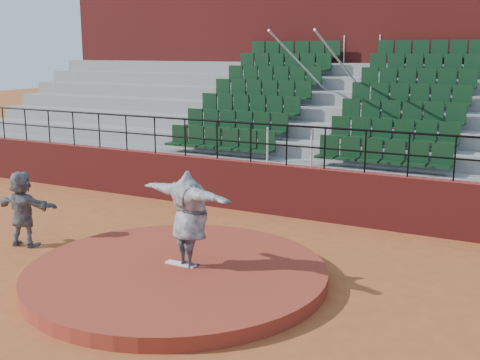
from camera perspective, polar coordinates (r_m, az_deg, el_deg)
name	(u,v)px	position (r m, az deg, el deg)	size (l,w,h in m)	color
ground	(177,280)	(11.22, -6.03, -9.43)	(90.00, 90.00, 0.00)	#A24F24
pitchers_mound	(176,274)	(11.18, -6.04, -8.83)	(5.50, 5.50, 0.25)	maroon
pitching_rubber	(181,264)	(11.24, -5.63, -7.93)	(0.60, 0.15, 0.03)	white
boundary_wall	(286,190)	(15.24, 4.38, -0.99)	(24.00, 0.30, 1.30)	maroon
wall_railing	(287,136)	(14.99, 4.46, 4.15)	(24.04, 0.05, 1.03)	black
seating_deck	(334,141)	(18.44, 8.94, 3.72)	(24.00, 5.97, 4.63)	gray
press_box_facade	(373,67)	(22.04, 12.52, 10.46)	(24.00, 3.00, 7.10)	maroon
pitcher	(189,219)	(10.94, -4.83, -3.67)	(2.19, 0.59, 1.78)	black
fielder	(22,209)	(13.62, -19.94, -2.58)	(1.52, 0.48, 1.64)	black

